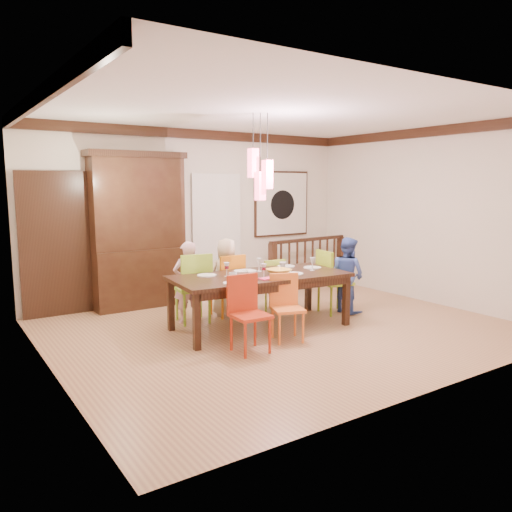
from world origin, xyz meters
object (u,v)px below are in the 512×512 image
chair_end_right (335,277)px  person_end_right (347,275)px  china_hutch (138,230)px  balustrade (309,262)px  dining_table (260,280)px  person_far_left (188,282)px  chair_far_left (193,282)px  person_far_mid (227,277)px

chair_end_right → person_end_right: person_end_right is taller
china_hutch → balustrade: bearing=-6.1°
dining_table → balustrade: (2.31, 1.74, -0.18)m
chair_end_right → person_far_left: 2.26m
chair_far_left → balustrade: chair_far_left is taller
china_hutch → person_end_right: 3.38m
person_far_left → person_end_right: person_far_left is taller
dining_table → person_far_left: person_far_left is taller
dining_table → chair_far_left: size_ratio=2.47×
china_hutch → person_far_left: bearing=-79.9°
balustrade → person_end_right: (-0.70, -1.78, 0.09)m
dining_table → person_end_right: (1.61, -0.03, -0.09)m
chair_far_left → balustrade: size_ratio=0.52×
balustrade → person_end_right: bearing=-116.2°
dining_table → chair_end_right: 1.42m
person_far_left → chair_end_right: bearing=168.6°
china_hutch → person_far_left: china_hutch is taller
china_hutch → person_far_left: size_ratio=2.11×
chair_far_left → person_far_left: size_ratio=0.86×
person_far_left → person_far_mid: 0.66m
person_end_right → chair_end_right: bearing=66.3°
chair_end_right → china_hutch: china_hutch is taller
dining_table → chair_far_left: chair_far_left is taller
dining_table → balustrade: 2.90m
person_far_mid → china_hutch: bearing=-31.9°
person_end_right → person_far_left: bearing=65.1°
balustrade → china_hutch: bearing=169.1°
dining_table → balustrade: size_ratio=1.28×
balustrade → person_end_right: size_ratio=1.66×
chair_far_left → chair_end_right: (2.06, -0.75, -0.02)m
person_far_mid → person_far_left: bearing=25.8°
china_hutch → person_far_mid: size_ratio=2.11×
china_hutch → person_far_mid: (0.89, -1.26, -0.66)m
dining_table → chair_far_left: bearing=134.3°
chair_far_left → balustrade: bearing=-154.1°
chair_far_left → chair_end_right: bearing=167.8°
china_hutch → chair_end_right: bearing=-41.1°
china_hutch → dining_table: bearing=-65.8°
chair_far_left → dining_table: bearing=137.2°
china_hutch → person_end_right: size_ratio=2.12×
person_far_mid → person_end_right: size_ratio=1.01×
chair_end_right → chair_far_left: bearing=79.5°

